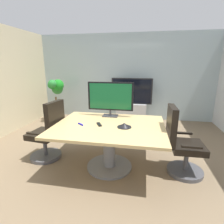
{
  "coord_description": "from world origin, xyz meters",
  "views": [
    {
      "loc": [
        0.62,
        -2.64,
        1.69
      ],
      "look_at": [
        0.09,
        0.22,
        0.9
      ],
      "focal_mm": 28.15,
      "sensor_mm": 36.0,
      "label": 1
    }
  ],
  "objects_px": {
    "potted_plant": "(57,94)",
    "conference_phone": "(124,125)",
    "office_chair_left": "(48,135)",
    "office_chair_right": "(181,146)",
    "conference_table": "(109,136)",
    "remote_control": "(99,124)",
    "wall_display_unit": "(131,107)",
    "tv_monitor": "(110,97)"
  },
  "relations": [
    {
      "from": "conference_table",
      "to": "office_chair_right",
      "type": "xyz_separation_m",
      "value": [
        1.14,
        0.05,
        -0.11
      ]
    },
    {
      "from": "office_chair_left",
      "to": "remote_control",
      "type": "distance_m",
      "value": 1.03
    },
    {
      "from": "office_chair_left",
      "to": "wall_display_unit",
      "type": "height_order",
      "value": "wall_display_unit"
    },
    {
      "from": "conference_table",
      "to": "office_chair_left",
      "type": "height_order",
      "value": "office_chair_left"
    },
    {
      "from": "office_chair_left",
      "to": "tv_monitor",
      "type": "bearing_deg",
      "value": 118.69
    },
    {
      "from": "conference_phone",
      "to": "office_chair_right",
      "type": "bearing_deg",
      "value": 6.83
    },
    {
      "from": "conference_phone",
      "to": "remote_control",
      "type": "xyz_separation_m",
      "value": [
        -0.41,
        0.04,
        -0.02
      ]
    },
    {
      "from": "wall_display_unit",
      "to": "conference_table",
      "type": "bearing_deg",
      "value": -93.59
    },
    {
      "from": "conference_table",
      "to": "wall_display_unit",
      "type": "xyz_separation_m",
      "value": [
        0.16,
        2.61,
        -0.13
      ]
    },
    {
      "from": "wall_display_unit",
      "to": "potted_plant",
      "type": "xyz_separation_m",
      "value": [
        -2.24,
        -0.34,
        0.38
      ]
    },
    {
      "from": "potted_plant",
      "to": "conference_table",
      "type": "bearing_deg",
      "value": -47.49
    },
    {
      "from": "tv_monitor",
      "to": "wall_display_unit",
      "type": "relative_size",
      "value": 0.64
    },
    {
      "from": "office_chair_left",
      "to": "conference_phone",
      "type": "height_order",
      "value": "office_chair_left"
    },
    {
      "from": "potted_plant",
      "to": "remote_control",
      "type": "xyz_separation_m",
      "value": [
        1.92,
        -2.29,
        -0.06
      ]
    },
    {
      "from": "tv_monitor",
      "to": "conference_phone",
      "type": "xyz_separation_m",
      "value": [
        0.33,
        -0.56,
        -0.33
      ]
    },
    {
      "from": "office_chair_left",
      "to": "remote_control",
      "type": "bearing_deg",
      "value": 90.79
    },
    {
      "from": "wall_display_unit",
      "to": "remote_control",
      "type": "bearing_deg",
      "value": -97.02
    },
    {
      "from": "tv_monitor",
      "to": "potted_plant",
      "type": "bearing_deg",
      "value": 138.65
    },
    {
      "from": "remote_control",
      "to": "wall_display_unit",
      "type": "bearing_deg",
      "value": 55.38
    },
    {
      "from": "office_chair_left",
      "to": "conference_phone",
      "type": "relative_size",
      "value": 4.95
    },
    {
      "from": "tv_monitor",
      "to": "potted_plant",
      "type": "distance_m",
      "value": 2.69
    },
    {
      "from": "tv_monitor",
      "to": "potted_plant",
      "type": "xyz_separation_m",
      "value": [
        -2.0,
        1.76,
        -0.29
      ]
    },
    {
      "from": "office_chair_left",
      "to": "wall_display_unit",
      "type": "distance_m",
      "value": 2.84
    },
    {
      "from": "conference_table",
      "to": "remote_control",
      "type": "bearing_deg",
      "value": -171.7
    },
    {
      "from": "potted_plant",
      "to": "remote_control",
      "type": "relative_size",
      "value": 7.52
    },
    {
      "from": "office_chair_left",
      "to": "wall_display_unit",
      "type": "relative_size",
      "value": 0.83
    },
    {
      "from": "office_chair_right",
      "to": "conference_phone",
      "type": "height_order",
      "value": "office_chair_right"
    },
    {
      "from": "office_chair_left",
      "to": "potted_plant",
      "type": "xyz_separation_m",
      "value": [
        -0.94,
        2.19,
        0.37
      ]
    },
    {
      "from": "conference_phone",
      "to": "potted_plant",
      "type": "bearing_deg",
      "value": 135.04
    },
    {
      "from": "office_chair_left",
      "to": "potted_plant",
      "type": "height_order",
      "value": "potted_plant"
    },
    {
      "from": "office_chair_right",
      "to": "tv_monitor",
      "type": "xyz_separation_m",
      "value": [
        -1.21,
        0.46,
        0.66
      ]
    },
    {
      "from": "office_chair_left",
      "to": "office_chair_right",
      "type": "height_order",
      "value": "same"
    },
    {
      "from": "tv_monitor",
      "to": "office_chair_right",
      "type": "bearing_deg",
      "value": -20.69
    },
    {
      "from": "conference_phone",
      "to": "remote_control",
      "type": "bearing_deg",
      "value": 175.1
    },
    {
      "from": "conference_table",
      "to": "conference_phone",
      "type": "bearing_deg",
      "value": -13.16
    },
    {
      "from": "conference_phone",
      "to": "remote_control",
      "type": "relative_size",
      "value": 1.29
    },
    {
      "from": "potted_plant",
      "to": "remote_control",
      "type": "height_order",
      "value": "potted_plant"
    },
    {
      "from": "tv_monitor",
      "to": "conference_phone",
      "type": "distance_m",
      "value": 0.73
    },
    {
      "from": "potted_plant",
      "to": "conference_phone",
      "type": "distance_m",
      "value": 3.3
    },
    {
      "from": "conference_phone",
      "to": "office_chair_left",
      "type": "bearing_deg",
      "value": 174.3
    },
    {
      "from": "conference_table",
      "to": "office_chair_left",
      "type": "bearing_deg",
      "value": 175.98
    },
    {
      "from": "tv_monitor",
      "to": "wall_display_unit",
      "type": "xyz_separation_m",
      "value": [
        0.24,
        2.1,
        -0.67
      ]
    }
  ]
}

